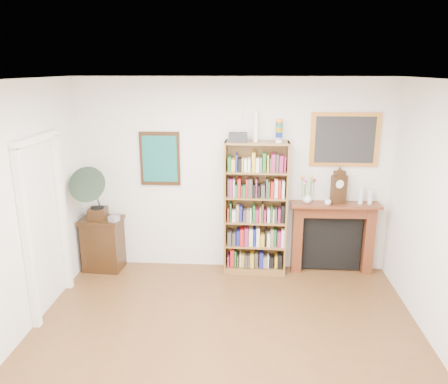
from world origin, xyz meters
name	(u,v)px	position (x,y,z in m)	size (l,w,h in m)	color
room	(221,243)	(0.00, 0.00, 1.40)	(4.51, 5.01, 2.81)	#553919
door_casing	(44,211)	(-2.21, 1.20, 1.26)	(0.08, 1.02, 2.17)	white
teal_poster	(160,159)	(-1.05, 2.48, 1.65)	(0.58, 0.04, 0.78)	black
small_picture	(233,110)	(0.00, 2.48, 2.35)	(0.26, 0.04, 0.30)	white
gilt_painting	(345,140)	(1.55, 2.48, 1.95)	(0.95, 0.04, 0.75)	#C68033
bookshelf	(256,201)	(0.34, 2.32, 1.08)	(0.90, 0.34, 2.23)	brown
side_cabinet	(103,244)	(-1.91, 2.27, 0.40)	(0.58, 0.42, 0.80)	black
fireplace	(333,231)	(1.46, 2.41, 0.62)	(1.26, 0.32, 1.06)	#532313
gramophone	(92,190)	(-1.96, 2.14, 1.26)	(0.53, 0.65, 0.82)	black
cd_stack	(114,219)	(-1.68, 2.16, 0.84)	(0.12, 0.12, 0.08)	#A1A1AC
mantel_clock	(339,188)	(1.49, 2.36, 1.29)	(0.23, 0.17, 0.47)	black
flower_vase	(307,198)	(1.06, 2.36, 1.14)	(0.14, 0.14, 0.14)	silver
teacup	(328,202)	(1.34, 2.28, 1.10)	(0.09, 0.09, 0.07)	white
bottle_left	(361,196)	(1.81, 2.36, 1.18)	(0.07, 0.07, 0.24)	silver
bottle_right	(370,197)	(1.94, 2.36, 1.16)	(0.06, 0.06, 0.20)	silver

